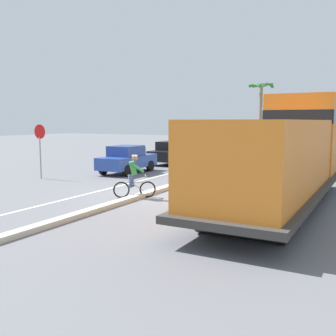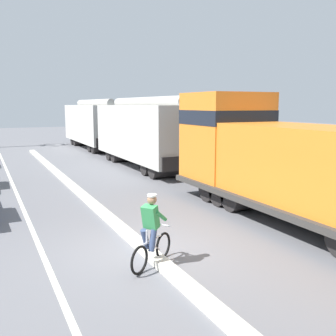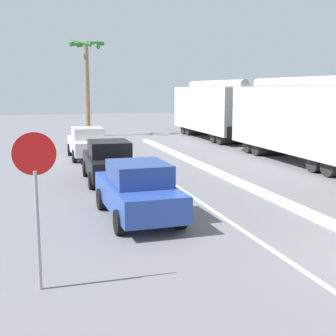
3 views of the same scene
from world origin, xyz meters
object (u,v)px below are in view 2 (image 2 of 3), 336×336
locomotive (287,165)px  hopper_car_middle (94,124)px  cyclist (151,233)px  hopper_car_lead (145,133)px

locomotive → hopper_car_middle: locomotive is taller
cyclist → hopper_car_middle: bearing=77.8°
locomotive → hopper_car_middle: 23.76m
hopper_car_lead → cyclist: (-5.49, -13.80, -1.26)m
locomotive → cyclist: size_ratio=6.77×
hopper_car_lead → cyclist: size_ratio=6.18×
hopper_car_middle → cyclist: size_ratio=6.18×
hopper_car_lead → hopper_car_middle: size_ratio=1.00×
locomotive → hopper_car_middle: (0.00, 23.76, 0.28)m
hopper_car_lead → locomotive: bearing=-90.0°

